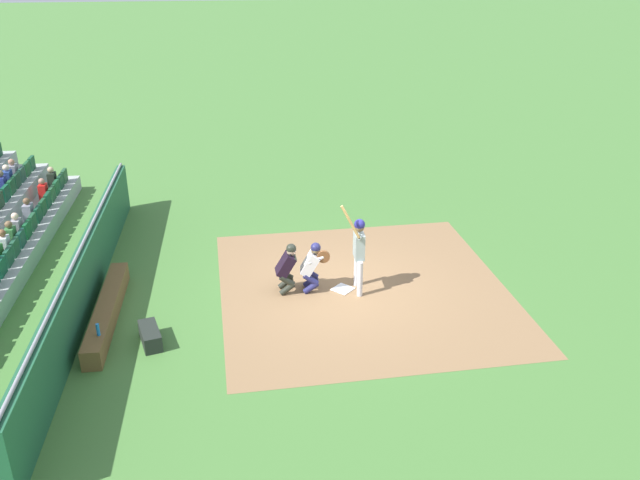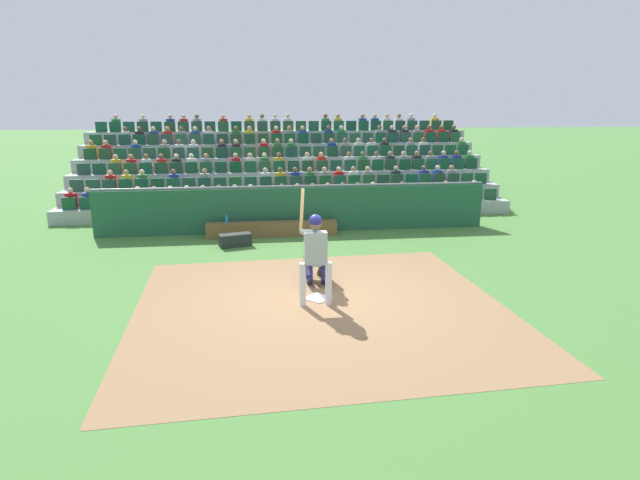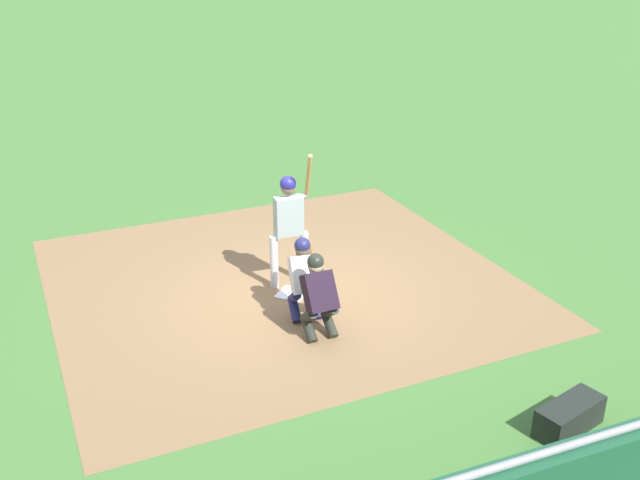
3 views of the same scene
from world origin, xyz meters
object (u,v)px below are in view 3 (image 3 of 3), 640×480
object	(u,v)px
catcher_crouching	(305,274)
home_plate_umpire	(318,293)
home_plate_marker	(292,294)
batter_at_plate	(289,218)
equipment_duffel_bag	(569,416)

from	to	relation	value
catcher_crouching	home_plate_umpire	world-z (taller)	catcher_crouching
home_plate_marker	batter_at_plate	size ratio (longest dim) A/B	0.19
home_plate_umpire	equipment_duffel_bag	bearing A→B (deg)	-57.80
home_plate_umpire	equipment_duffel_bag	world-z (taller)	home_plate_umpire
home_plate_marker	equipment_duffel_bag	distance (m)	4.72
home_plate_marker	catcher_crouching	bearing A→B (deg)	-94.47
catcher_crouching	home_plate_umpire	bearing A→B (deg)	-92.08
home_plate_marker	home_plate_umpire	distance (m)	1.48
equipment_duffel_bag	batter_at_plate	bearing A→B (deg)	94.65
home_plate_marker	catcher_crouching	size ratio (longest dim) A/B	0.35
home_plate_marker	equipment_duffel_bag	world-z (taller)	equipment_duffel_bag
batter_at_plate	equipment_duffel_bag	size ratio (longest dim) A/B	2.58
equipment_duffel_bag	catcher_crouching	bearing A→B (deg)	101.93
home_plate_marker	catcher_crouching	world-z (taller)	catcher_crouching
batter_at_plate	catcher_crouching	size ratio (longest dim) A/B	1.82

